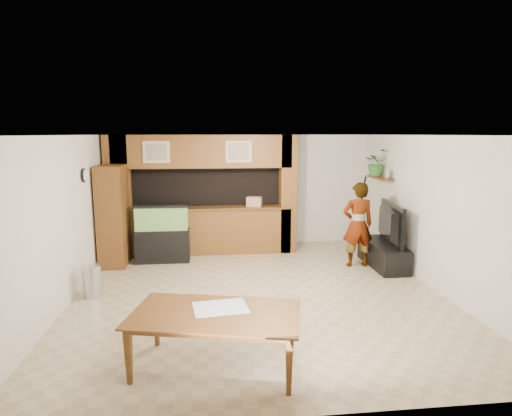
{
  "coord_description": "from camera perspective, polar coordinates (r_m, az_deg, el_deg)",
  "views": [
    {
      "loc": [
        -0.78,
        -6.79,
        2.62
      ],
      "look_at": [
        0.04,
        0.6,
        1.33
      ],
      "focal_mm": 30.0,
      "sensor_mm": 36.0,
      "label": 1
    }
  ],
  "objects": [
    {
      "name": "pantry_cabinet",
      "position": [
        9.0,
        -18.51,
        -0.99
      ],
      "size": [
        0.5,
        0.82,
        2.01
      ],
      "primitive_type": "cube",
      "color": "brown",
      "rests_on": "floor"
    },
    {
      "name": "wall_shelf",
      "position": [
        9.51,
        16.21,
        3.92
      ],
      "size": [
        0.25,
        0.9,
        0.04
      ],
      "primitive_type": "cube",
      "color": "brown",
      "rests_on": "wall_right"
    },
    {
      "name": "wall_clock",
      "position": [
        8.12,
        -21.93,
        4.06
      ],
      "size": [
        0.05,
        0.25,
        0.25
      ],
      "color": "black",
      "rests_on": "wall_left"
    },
    {
      "name": "aquarium",
      "position": [
        9.03,
        -12.36,
        -3.35
      ],
      "size": [
        1.09,
        0.41,
        1.21
      ],
      "rotation": [
        0.0,
        0.0,
        -0.0
      ],
      "color": "black",
      "rests_on": "floor"
    },
    {
      "name": "trash_can",
      "position": [
        7.5,
        -20.99,
        -9.12
      ],
      "size": [
        0.29,
        0.29,
        0.53
      ],
      "primitive_type": "cylinder",
      "color": "#B2B2B7",
      "rests_on": "floor"
    },
    {
      "name": "tv_stand",
      "position": [
        8.96,
        16.56,
        -5.96
      ],
      "size": [
        0.53,
        1.45,
        0.48
      ],
      "primitive_type": "cube",
      "color": "black",
      "rests_on": "floor"
    },
    {
      "name": "partition",
      "position": [
        9.52,
        -7.26,
        1.89
      ],
      "size": [
        4.2,
        0.99,
        2.6
      ],
      "color": "brown",
      "rests_on": "floor"
    },
    {
      "name": "photo_frame",
      "position": [
        9.2,
        17.01,
        4.42
      ],
      "size": [
        0.04,
        0.15,
        0.19
      ],
      "primitive_type": "cube",
      "rotation": [
        0.0,
        0.0,
        -0.08
      ],
      "color": "tan",
      "rests_on": "wall_shelf"
    },
    {
      "name": "wall_left",
      "position": [
        7.27,
        -23.97,
        -1.47
      ],
      "size": [
        0.0,
        6.5,
        6.5
      ],
      "primitive_type": "plane",
      "rotation": [
        1.57,
        0.0,
        1.57
      ],
      "color": "silver",
      "rests_on": "floor"
    },
    {
      "name": "counter_box",
      "position": [
        9.41,
        -0.25,
        0.85
      ],
      "size": [
        0.37,
        0.3,
        0.21
      ],
      "primitive_type": "cube",
      "rotation": [
        0.0,
        0.0,
        -0.29
      ],
      "color": "tan",
      "rests_on": "partition"
    },
    {
      "name": "television",
      "position": [
        8.81,
        16.76,
        -1.92
      ],
      "size": [
        0.36,
        1.41,
        0.81
      ],
      "primitive_type": "imported",
      "rotation": [
        0.0,
        0.0,
        1.44
      ],
      "color": "black",
      "rests_on": "tv_stand"
    },
    {
      "name": "ceiling",
      "position": [
        6.84,
        0.26,
        9.69
      ],
      "size": [
        6.5,
        6.5,
        0.0
      ],
      "primitive_type": "plane",
      "color": "white",
      "rests_on": "wall_back"
    },
    {
      "name": "wall_right",
      "position": [
        7.89,
        22.46,
        -0.53
      ],
      "size": [
        0.0,
        6.5,
        6.5
      ],
      "primitive_type": "plane",
      "rotation": [
        1.57,
        0.0,
        -1.57
      ],
      "color": "silver",
      "rests_on": "floor"
    },
    {
      "name": "microphone",
      "position": [
        8.45,
        14.34,
        3.57
      ],
      "size": [
        0.04,
        0.1,
        0.16
      ],
      "primitive_type": "cylinder",
      "rotation": [
        0.44,
        0.0,
        0.0
      ],
      "color": "black",
      "rests_on": "person"
    },
    {
      "name": "potted_plant",
      "position": [
        9.62,
        15.77,
        5.87
      ],
      "size": [
        0.63,
        0.59,
        0.58
      ],
      "primitive_type": "imported",
      "rotation": [
        0.0,
        0.0,
        0.29
      ],
      "color": "#2C6E2C",
      "rests_on": "wall_shelf"
    },
    {
      "name": "wall_back",
      "position": [
        10.16,
        -1.85,
        2.39
      ],
      "size": [
        6.0,
        0.0,
        6.0
      ],
      "primitive_type": "plane",
      "rotation": [
        1.57,
        0.0,
        0.0
      ],
      "color": "silver",
      "rests_on": "floor"
    },
    {
      "name": "newspaper_a",
      "position": [
        5.03,
        -4.77,
        -13.07
      ],
      "size": [
        0.66,
        0.51,
        0.01
      ],
      "primitive_type": "cube",
      "rotation": [
        0.0,
        0.0,
        0.12
      ],
      "color": "silver",
      "rests_on": "dining_table"
    },
    {
      "name": "person",
      "position": [
        8.72,
        13.41,
        -2.16
      ],
      "size": [
        0.62,
        0.41,
        1.69
      ],
      "primitive_type": "imported",
      "rotation": [
        0.0,
        0.0,
        3.13
      ],
      "color": "#957152",
      "rests_on": "floor"
    },
    {
      "name": "floor",
      "position": [
        7.32,
        0.25,
        -11.11
      ],
      "size": [
        6.5,
        6.5,
        0.0
      ],
      "primitive_type": "plane",
      "color": "tan",
      "rests_on": "ground"
    },
    {
      "name": "dining_table",
      "position": [
        5.02,
        -5.49,
        -17.35
      ],
      "size": [
        2.06,
        1.43,
        0.66
      ],
      "primitive_type": "imported",
      "rotation": [
        0.0,
        0.0,
        -0.22
      ],
      "color": "brown",
      "rests_on": "floor"
    }
  ]
}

